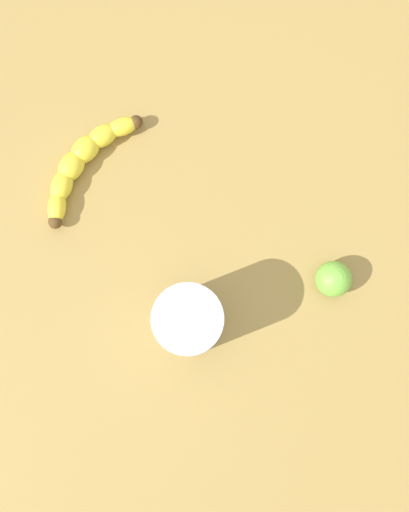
% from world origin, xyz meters
% --- Properties ---
extents(wooden_tabletop, '(1.20, 1.20, 0.03)m').
position_xyz_m(wooden_tabletop, '(0.00, 0.00, 0.01)').
color(wooden_tabletop, '#A38645').
rests_on(wooden_tabletop, ground).
extents(banana, '(0.17, 0.14, 0.03)m').
position_xyz_m(banana, '(0.17, -0.16, 0.05)').
color(banana, yellow).
rests_on(banana, wooden_tabletop).
extents(smoothie_glass, '(0.09, 0.09, 0.12)m').
position_xyz_m(smoothie_glass, '(0.08, 0.10, 0.08)').
color(smoothie_glass, silver).
rests_on(smoothie_glass, wooden_tabletop).
extents(lime_fruit, '(0.05, 0.05, 0.05)m').
position_xyz_m(lime_fruit, '(-0.13, 0.09, 0.06)').
color(lime_fruit, '#75C142').
rests_on(lime_fruit, wooden_tabletop).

